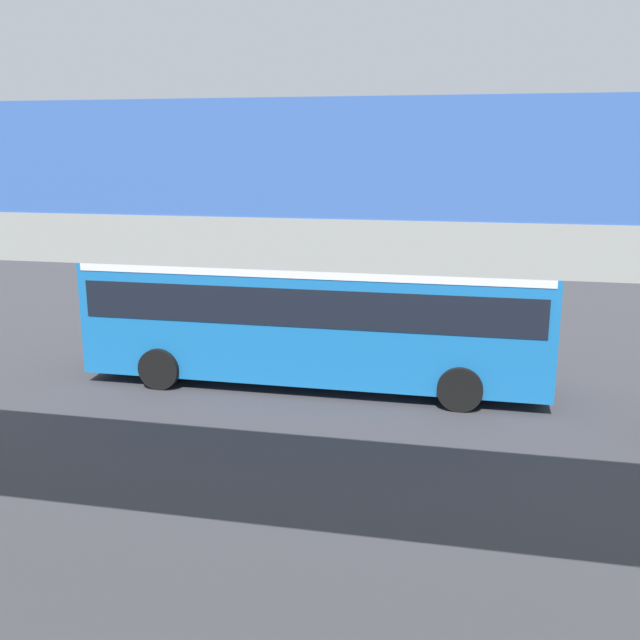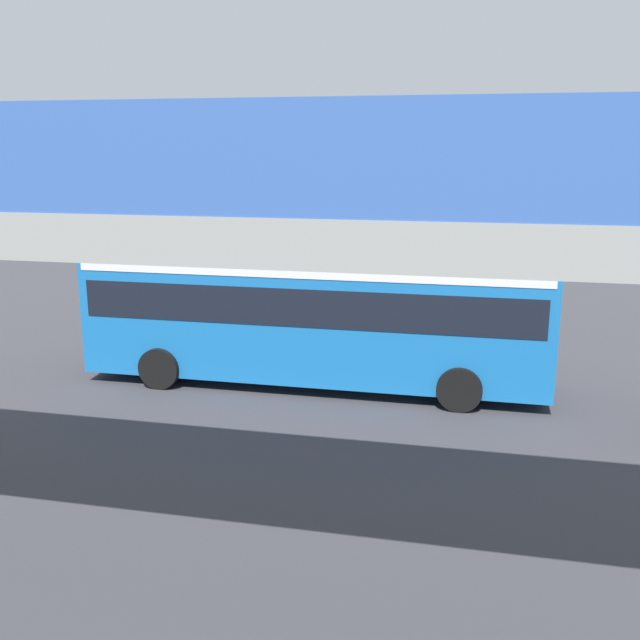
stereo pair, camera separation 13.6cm
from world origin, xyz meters
name	(u,v)px [view 1 (the left image)]	position (x,y,z in m)	size (l,w,h in m)	color
ground	(342,373)	(0.00, 0.00, 0.00)	(80.00, 80.00, 0.00)	#38383D
city_bus	(315,311)	(0.55, 0.96, 1.88)	(11.54, 2.85, 3.15)	#196BB7
traffic_sign	(299,275)	(2.18, -3.98, 1.89)	(0.08, 0.60, 2.80)	slate
lane_dash_leftmost	(494,351)	(-4.00, -3.03, 0.00)	(2.00, 0.20, 0.01)	silver
lane_dash_left	(360,343)	(0.00, -3.03, 0.00)	(2.00, 0.20, 0.01)	silver
lane_dash_centre	(237,336)	(4.00, -3.03, 0.00)	(2.00, 0.20, 0.01)	silver
pedestrian_overpass	(186,259)	(0.00, 10.31, 4.62)	(24.28, 2.60, 6.35)	gray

